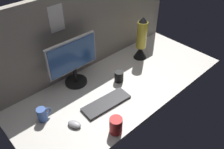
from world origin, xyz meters
TOP-DOWN VIEW (x-y plane):
  - ground_plane at (0.00, 0.00)cm, footprint 180.00×80.00cm
  - cubicle_wall_back at (-0.04, 37.50)cm, footprint 180.00×5.50cm
  - monitor at (-26.24, 25.12)cm, footprint 43.19×18.00cm
  - keyboard at (-24.37, -10.73)cm, footprint 37.81×15.54cm
  - mouse at (-53.40, -11.59)cm, footprint 9.03×11.05cm
  - mug_black_travel at (0.87, 2.13)cm, footprint 7.33×7.33cm
  - mug_ceramic_blue at (-65.77, 7.42)cm, footprint 9.96×6.42cm
  - mug_red_plastic at (-36.31, -33.41)cm, footprint 8.41×8.41cm
  - lava_lamp at (40.00, 13.93)cm, footprint 12.35×12.35cm

SIDE VIEW (x-z plane):
  - ground_plane at x=0.00cm, z-range -3.00..0.00cm
  - keyboard at x=-24.37cm, z-range 0.00..2.00cm
  - mouse at x=-53.40cm, z-range 0.00..3.40cm
  - mug_black_travel at x=0.87cm, z-range 0.00..9.35cm
  - mug_ceramic_blue at x=-65.77cm, z-range 0.03..10.23cm
  - mug_red_plastic at x=-36.31cm, z-range 0.00..11.79cm
  - lava_lamp at x=40.00cm, z-range -3.25..37.16cm
  - monitor at x=-26.24cm, z-range 2.23..41.36cm
  - cubicle_wall_back at x=-0.04cm, z-range 0.03..69.35cm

